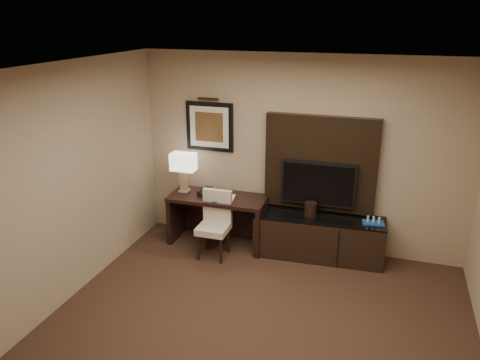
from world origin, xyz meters
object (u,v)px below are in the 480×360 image
at_px(table_lamp, 184,174).
at_px(minibar_tray, 373,220).
at_px(credenza, 319,237).
at_px(tv, 318,183).
at_px(desk_phone, 205,191).
at_px(desk_chair, 213,228).
at_px(ice_bucket, 311,209).
at_px(desk, 218,220).

xyz_separation_m(table_lamp, minibar_tray, (2.66, 0.02, -0.35)).
distance_m(credenza, table_lamp, 2.09).
height_order(tv, table_lamp, tv).
distance_m(table_lamp, desk_phone, 0.40).
bearing_deg(desk_chair, ice_bucket, 18.88).
bearing_deg(desk_chair, credenza, 16.55).
distance_m(tv, minibar_tray, 0.86).
xyz_separation_m(desk_phone, ice_bucket, (1.50, 0.06, -0.10)).
xyz_separation_m(table_lamp, desk_phone, (0.34, -0.04, -0.21)).
relative_size(credenza, table_lamp, 3.32).
relative_size(desk_chair, table_lamp, 1.63).
xyz_separation_m(desk, tv, (1.37, 0.19, 0.65)).
relative_size(table_lamp, ice_bucket, 2.78).
xyz_separation_m(credenza, desk_chair, (-1.37, -0.42, 0.13)).
height_order(credenza, desk_chair, desk_chair).
distance_m(desk, table_lamp, 0.82).
height_order(tv, ice_bucket, tv).
height_order(tv, desk_chair, tv).
distance_m(desk, minibar_tray, 2.15).
bearing_deg(tv, table_lamp, -175.61).
height_order(desk_chair, table_lamp, table_lamp).
bearing_deg(desk_phone, minibar_tray, -7.12).
xyz_separation_m(desk_chair, desk_phone, (-0.26, 0.37, 0.36)).
xyz_separation_m(tv, minibar_tray, (0.76, -0.13, -0.38)).
bearing_deg(credenza, tv, 112.75).
distance_m(desk, desk_phone, 0.46).
bearing_deg(minibar_tray, table_lamp, -179.58).
xyz_separation_m(desk, minibar_tray, (2.13, 0.06, 0.28)).
height_order(desk, ice_bucket, ice_bucket).
bearing_deg(table_lamp, desk, -4.72).
bearing_deg(desk, minibar_tray, -0.06).
bearing_deg(desk, credenza, 0.22).
relative_size(desk, tv, 1.37).
xyz_separation_m(credenza, desk_phone, (-1.63, -0.05, 0.49)).
height_order(table_lamp, minibar_tray, table_lamp).
distance_m(tv, ice_bucket, 0.36).
bearing_deg(minibar_tray, desk_chair, -168.04).
relative_size(desk_chair, minibar_tray, 3.10).
distance_m(credenza, tv, 0.74).
height_order(tv, minibar_tray, tv).
relative_size(table_lamp, desk_phone, 2.58).
distance_m(desk_chair, table_lamp, 0.93).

